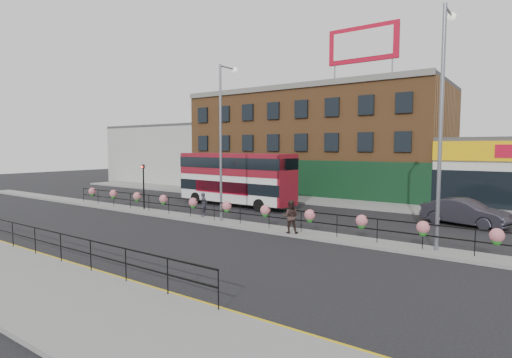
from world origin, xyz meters
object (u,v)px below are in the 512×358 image
Objects in this scene: double_decker_bus at (236,174)px; lamp_column_west at (223,129)px; pedestrian_a at (204,205)px; pedestrian_b at (290,217)px; lamp_column_east at (443,107)px; car at (465,212)px.

lamp_column_west is (3.68, -5.87, 3.15)m from double_decker_bus.
pedestrian_b is at bearing -110.44° from pedestrian_a.
pedestrian_a is at bearing 179.53° from lamp_column_east.
pedestrian_b is (7.03, -1.10, 0.09)m from pedestrian_a.
pedestrian_b is 0.16× the size of lamp_column_east.
car is (15.82, 1.49, -1.73)m from double_decker_bus.
lamp_column_west reaches higher than pedestrian_b.
lamp_column_west is at bearing -179.60° from lamp_column_east.
double_decker_bus is 15.98m from car.
double_decker_bus is 6.18m from pedestrian_a.
pedestrian_b is (-6.92, -8.26, 0.22)m from car.
pedestrian_a is at bearing -33.72° from pedestrian_b.
lamp_column_west reaches higher than pedestrian_a.
lamp_column_east is at bearing -20.17° from double_decker_bus.
car is 3.28× the size of pedestrian_a.
lamp_column_west is at bearing -107.82° from pedestrian_a.
double_decker_bus is at bearing 111.63° from car.
double_decker_bus is 17.19m from lamp_column_east.
car is 2.93× the size of pedestrian_b.
car is at bearing 31.24° from lamp_column_west.
pedestrian_b is at bearing -9.80° from lamp_column_west.
pedestrian_a is 0.15× the size of lamp_column_east.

